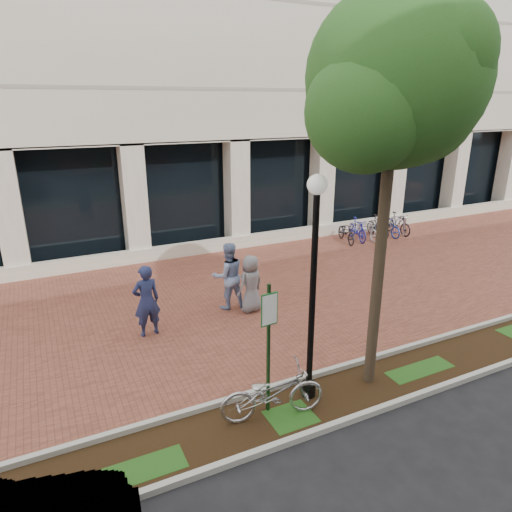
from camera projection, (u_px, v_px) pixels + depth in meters
name	position (u px, v px, depth m)	size (l,w,h in m)	color
ground	(242.00, 297.00, 13.68)	(120.00, 120.00, 0.00)	black
brick_plaza	(242.00, 297.00, 13.68)	(40.00, 9.00, 0.01)	brown
planting_strip	(349.00, 392.00, 9.21)	(40.00, 1.50, 0.01)	black
curb_plaza_side	(328.00, 371.00, 9.83)	(40.00, 0.12, 0.12)	#AEAEA4
curb_street_side	(374.00, 411.00, 8.56)	(40.00, 0.12, 0.12)	#AEAEA4
parking_sign	(269.00, 334.00, 8.14)	(0.34, 0.07, 2.60)	#153917
lamppost	(313.00, 280.00, 8.32)	(0.36, 0.36, 4.42)	black
street_tree	(396.00, 90.00, 7.80)	(3.70, 3.08, 7.50)	#443826
locked_bicycle	(273.00, 393.00, 8.34)	(0.69, 1.97, 1.03)	#AFAFB3
pedestrian_left	(147.00, 301.00, 11.21)	(0.68, 0.44, 1.85)	navy
pedestrian_mid	(228.00, 276.00, 12.72)	(0.94, 0.73, 1.92)	#7F92BD
pedestrian_right	(251.00, 284.00, 12.56)	(0.79, 0.52, 1.63)	slate
bollard	(404.00, 226.00, 19.68)	(0.12, 0.12, 0.91)	silver
bike_rack_cluster	(372.00, 228.00, 19.48)	(3.47, 1.74, 0.96)	black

